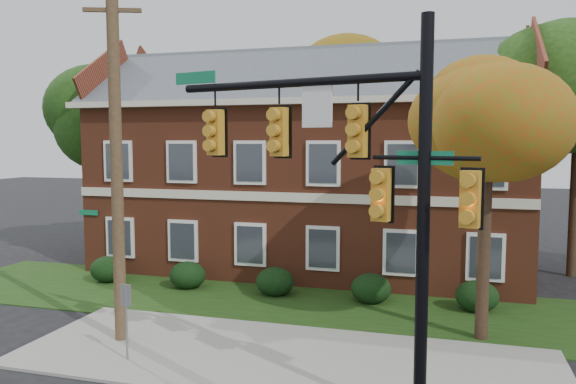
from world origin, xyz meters
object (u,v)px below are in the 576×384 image
(hedge_center, at_px, (275,282))
(hedge_far_left, at_px, (108,269))
(apartment_building, at_px, (310,155))
(tree_near_right, at_px, (497,103))
(sign_post, at_px, (126,310))
(hedge_left, at_px, (188,275))
(tree_far_rear, at_px, (366,84))
(tree_left_rear, at_px, (105,119))
(hedge_right, at_px, (371,289))
(utility_pole, at_px, (116,164))
(hedge_far_right, at_px, (477,296))
(traffic_signal, at_px, (354,174))

(hedge_center, bearing_deg, hedge_far_left, 180.00)
(apartment_building, height_order, tree_near_right, apartment_building)
(hedge_center, relative_size, tree_near_right, 0.16)
(apartment_building, distance_m, sign_post, 12.85)
(hedge_left, relative_size, tree_far_rear, 0.12)
(hedge_left, height_order, hedge_center, same)
(tree_left_rear, bearing_deg, tree_far_rear, 38.97)
(hedge_center, distance_m, tree_far_rear, 15.57)
(hedge_far_left, bearing_deg, hedge_right, 0.00)
(hedge_center, xyz_separation_m, tree_left_rear, (-9.73, 4.14, 6.16))
(apartment_building, xyz_separation_m, utility_pole, (-2.75, -10.95, 0.03))
(hedge_far_left, xyz_separation_m, hedge_left, (3.50, 0.00, 0.00))
(tree_near_right, height_order, tree_far_rear, tree_far_rear)
(hedge_far_left, relative_size, hedge_far_right, 1.00)
(tree_far_rear, distance_m, sign_post, 21.61)
(sign_post, bearing_deg, hedge_left, 107.32)
(hedge_far_right, xyz_separation_m, traffic_signal, (-2.83, -7.86, 4.44))
(tree_near_right, height_order, traffic_signal, tree_near_right)
(hedge_right, xyz_separation_m, tree_near_right, (3.72, -2.83, 6.14))
(tree_near_right, relative_size, tree_far_rear, 0.74)
(tree_left_rear, xyz_separation_m, tree_far_rear, (11.07, 8.96, 2.16))
(hedge_far_right, bearing_deg, tree_far_rear, 113.37)
(apartment_building, relative_size, sign_post, 9.25)
(tree_left_rear, distance_m, tree_far_rear, 14.40)
(hedge_far_left, relative_size, tree_near_right, 0.16)
(tree_far_rear, bearing_deg, tree_left_rear, -141.03)
(tree_far_rear, relative_size, traffic_signal, 1.44)
(tree_left_rear, bearing_deg, apartment_building, 6.54)
(tree_near_right, bearing_deg, sign_post, -155.40)
(traffic_signal, bearing_deg, utility_pole, 176.12)
(sign_post, bearing_deg, hedge_right, 56.15)
(hedge_left, distance_m, hedge_far_right, 10.50)
(hedge_left, height_order, traffic_signal, traffic_signal)
(hedge_far_right, height_order, tree_near_right, tree_near_right)
(apartment_building, xyz_separation_m, hedge_far_left, (-7.00, -5.25, -4.46))
(apartment_building, distance_m, hedge_right, 7.73)
(hedge_left, distance_m, tree_near_right, 12.68)
(tree_left_rear, distance_m, utility_pole, 12.17)
(utility_pole, height_order, sign_post, utility_pole)
(tree_near_right, distance_m, utility_pole, 10.50)
(tree_far_rear, xyz_separation_m, sign_post, (-3.11, -20.04, -7.46))
(hedge_far_right, relative_size, sign_post, 0.69)
(apartment_building, height_order, utility_pole, utility_pole)
(hedge_right, distance_m, utility_pole, 9.57)
(hedge_left, xyz_separation_m, sign_post, (1.74, -6.95, 0.85))
(hedge_center, xyz_separation_m, sign_post, (-1.76, -6.95, 0.85))
(hedge_far_left, distance_m, hedge_right, 10.50)
(tree_near_right, distance_m, traffic_signal, 6.12)
(hedge_far_right, distance_m, traffic_signal, 9.47)
(hedge_far_right, distance_m, tree_far_rear, 16.51)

